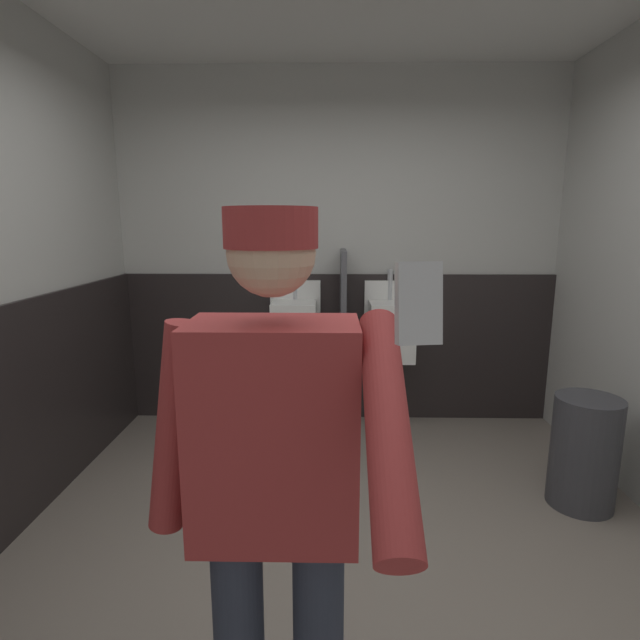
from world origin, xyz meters
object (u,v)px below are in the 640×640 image
at_px(trash_bin, 584,452).
at_px(soap_dispenser, 267,251).
at_px(urinal_left, 295,330).
at_px(urinal_middle, 391,330).
at_px(cell_phone, 418,303).
at_px(person, 275,480).

xyz_separation_m(trash_bin, soap_dispenser, (-1.94, 1.25, 1.05)).
relative_size(urinal_left, trash_bin, 1.93).
xyz_separation_m(urinal_middle, cell_phone, (-0.36, -3.09, 0.72)).
bearing_deg(trash_bin, soap_dispenser, 147.22).
bearing_deg(urinal_left, person, -87.04).
bearing_deg(cell_phone, soap_dispenser, 92.18).
distance_m(urinal_left, trash_bin, 2.11).
relative_size(urinal_left, person, 0.76).
relative_size(person, trash_bin, 2.54).
xyz_separation_m(urinal_left, trash_bin, (1.72, -1.13, -0.46)).
bearing_deg(cell_phone, urinal_left, 88.64).
relative_size(urinal_left, soap_dispenser, 6.89).
xyz_separation_m(person, soap_dispenser, (-0.35, 2.71, 0.42)).
bearing_deg(urinal_left, cell_phone, -82.82).
relative_size(person, cell_phone, 14.87).
bearing_deg(soap_dispenser, trash_bin, -32.78).
bearing_deg(person, trash_bin, 42.58).
xyz_separation_m(urinal_middle, person, (-0.62, -2.59, 0.18)).
bearing_deg(urinal_left, urinal_middle, 0.00).
distance_m(urinal_middle, cell_phone, 3.19).
distance_m(person, soap_dispenser, 2.76).
xyz_separation_m(person, trash_bin, (1.59, 1.46, -0.63)).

